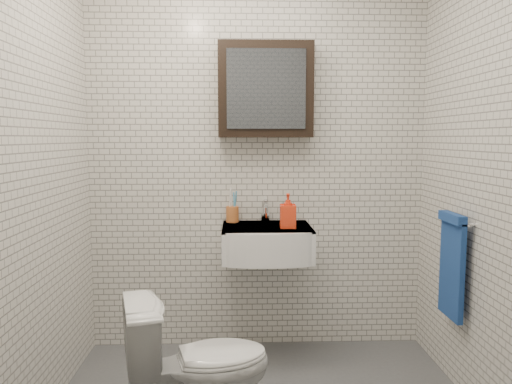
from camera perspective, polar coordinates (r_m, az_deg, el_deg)
room_shell at (r=2.29m, az=1.14°, el=7.94°), size 2.22×2.02×2.51m
washbasin at (r=3.09m, az=1.27°, el=-5.77°), size 0.55×0.50×0.20m
faucet at (r=3.25m, az=1.07°, el=-2.27°), size 0.06×0.20×0.15m
mirror_cabinet at (r=3.23m, az=1.11°, el=11.58°), size 0.60×0.15×0.60m
towel_rail at (r=2.96m, az=21.50°, el=-7.37°), size 0.09×0.30×0.58m
toothbrush_cup at (r=3.26m, az=-2.71°, el=-2.45°), size 0.10×0.10×0.23m
soap_bottle at (r=3.05m, az=3.67°, el=-2.15°), size 0.10×0.10×0.21m
toilet at (r=2.48m, az=-6.53°, el=-19.08°), size 0.74×0.54×0.68m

